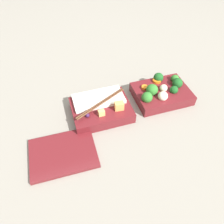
# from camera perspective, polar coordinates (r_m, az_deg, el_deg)

# --- Properties ---
(ground_plane) EXTENTS (3.00, 3.00, 0.00)m
(ground_plane) POSITION_cam_1_polar(r_m,az_deg,el_deg) (0.81, 5.16, 2.09)
(ground_plane) COLOR gray
(bento_tray_vegetable) EXTENTS (0.20, 0.15, 0.07)m
(bento_tray_vegetable) POSITION_cam_1_polar(r_m,az_deg,el_deg) (0.83, 12.74, 5.11)
(bento_tray_vegetable) COLOR maroon
(bento_tray_vegetable) RESTS_ON ground_plane
(bento_tray_rice) EXTENTS (0.20, 0.15, 0.07)m
(bento_tray_rice) POSITION_cam_1_polar(r_m,az_deg,el_deg) (0.76, -2.87, 0.98)
(bento_tray_rice) COLOR maroon
(bento_tray_rice) RESTS_ON ground_plane
(bento_lid) EXTENTS (0.20, 0.15, 0.01)m
(bento_lid) POSITION_cam_1_polar(r_m,az_deg,el_deg) (0.68, -12.65, -10.45)
(bento_lid) COLOR maroon
(bento_lid) RESTS_ON ground_plane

